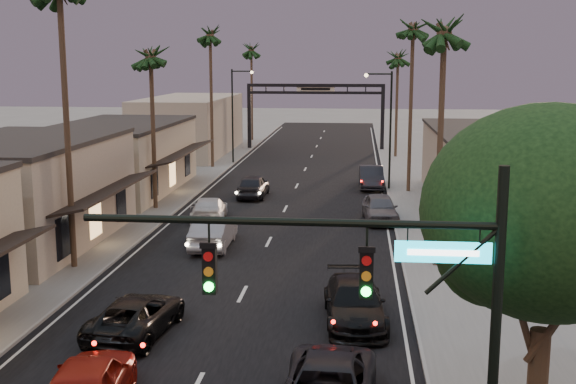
% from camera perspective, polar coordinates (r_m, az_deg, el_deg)
% --- Properties ---
extents(ground, '(200.00, 200.00, 0.00)m').
position_cam_1_polar(ground, '(51.22, 0.12, -0.67)').
color(ground, slate).
rests_on(ground, ground).
extents(road, '(14.00, 120.00, 0.02)m').
position_cam_1_polar(road, '(56.12, 0.61, 0.31)').
color(road, black).
rests_on(road, ground).
extents(sidewalk_left, '(5.00, 92.00, 0.12)m').
position_cam_1_polar(sidewalk_left, '(64.41, -7.29, 1.58)').
color(sidewalk_left, slate).
rests_on(sidewalk_left, ground).
extents(sidewalk_right, '(5.00, 92.00, 0.12)m').
position_cam_1_polar(sidewalk_right, '(62.98, 9.82, 1.31)').
color(sidewalk_right, slate).
rests_on(sidewalk_right, ground).
extents(storefront_mid, '(8.00, 14.00, 5.50)m').
position_cam_1_polar(storefront_mid, '(40.81, -20.35, -0.23)').
color(storefront_mid, gray).
rests_on(storefront_mid, ground).
extents(storefront_far, '(8.00, 16.00, 5.00)m').
position_cam_1_polar(storefront_far, '(55.49, -13.17, 2.53)').
color(storefront_far, tan).
rests_on(storefront_far, ground).
extents(storefront_dist, '(8.00, 20.00, 6.00)m').
position_cam_1_polar(storefront_dist, '(77.43, -7.74, 5.22)').
color(storefront_dist, gray).
rests_on(storefront_dist, ground).
extents(building_right, '(8.00, 18.00, 5.00)m').
position_cam_1_polar(building_right, '(51.41, 15.86, 1.80)').
color(building_right, gray).
rests_on(building_right, ground).
extents(traffic_signal, '(8.51, 0.22, 7.80)m').
position_cam_1_polar(traffic_signal, '(14.84, 8.85, -8.26)').
color(traffic_signal, black).
rests_on(traffic_signal, ground).
extents(corner_tree, '(6.20, 6.20, 8.80)m').
position_cam_1_polar(corner_tree, '(18.51, 20.13, -2.17)').
color(corner_tree, '#38281C').
rests_on(corner_tree, ground).
extents(arch, '(15.20, 0.40, 7.27)m').
position_cam_1_polar(arch, '(80.31, 2.19, 7.30)').
color(arch, black).
rests_on(arch, ground).
extents(streetlight_right, '(2.13, 0.30, 9.00)m').
position_cam_1_polar(streetlight_right, '(55.27, 7.82, 5.63)').
color(streetlight_right, black).
rests_on(streetlight_right, ground).
extents(streetlight_left, '(2.13, 0.30, 9.00)m').
position_cam_1_polar(streetlight_left, '(69.20, -4.19, 6.63)').
color(streetlight_left, black).
rests_on(streetlight_left, ground).
extents(palm_lc, '(3.20, 3.20, 12.20)m').
position_cam_1_polar(palm_lc, '(47.96, -10.82, 10.98)').
color(palm_lc, '#38281C').
rests_on(palm_lc, ground).
extents(palm_ld, '(3.20, 3.20, 14.20)m').
position_cam_1_polar(palm_ld, '(66.47, -6.18, 12.56)').
color(palm_ld, '#38281C').
rests_on(palm_ld, ground).
extents(palm_ra, '(3.20, 3.20, 13.20)m').
position_cam_1_polar(palm_ra, '(34.30, 12.28, 12.89)').
color(palm_ra, '#38281C').
rests_on(palm_ra, ground).
extents(palm_rb, '(3.20, 3.20, 14.20)m').
position_cam_1_polar(palm_rb, '(54.25, 9.87, 12.98)').
color(palm_rb, '#38281C').
rests_on(palm_rb, ground).
extents(palm_rc, '(3.20, 3.20, 12.20)m').
position_cam_1_polar(palm_rc, '(74.15, 8.69, 10.76)').
color(palm_rc, '#38281C').
rests_on(palm_rc, ground).
extents(palm_far, '(3.20, 3.20, 13.20)m').
position_cam_1_polar(palm_far, '(89.03, -2.92, 11.40)').
color(palm_far, '#38281C').
rests_on(palm_far, ground).
extents(oncoming_red, '(2.60, 5.25, 1.72)m').
position_cam_1_polar(oncoming_red, '(21.67, -15.50, -14.38)').
color(oncoming_red, maroon).
rests_on(oncoming_red, ground).
extents(oncoming_pickup, '(2.86, 5.33, 1.42)m').
position_cam_1_polar(oncoming_pickup, '(27.03, -11.88, -9.51)').
color(oncoming_pickup, black).
rests_on(oncoming_pickup, ground).
extents(oncoming_silver, '(1.90, 5.20, 1.70)m').
position_cam_1_polar(oncoming_silver, '(38.49, -5.91, -3.13)').
color(oncoming_silver, gray).
rests_on(oncoming_silver, ground).
extents(oncoming_white, '(2.68, 5.31, 1.48)m').
position_cam_1_polar(oncoming_white, '(44.79, -6.25, -1.37)').
color(oncoming_white, '#BEBEBE').
rests_on(oncoming_white, ground).
extents(oncoming_dgrey, '(2.01, 4.92, 1.67)m').
position_cam_1_polar(oncoming_dgrey, '(52.37, -2.77, 0.49)').
color(oncoming_dgrey, black).
rests_on(oncoming_dgrey, ground).
extents(curbside_black, '(2.66, 5.59, 1.57)m').
position_cam_1_polar(curbside_black, '(27.61, 5.29, -8.72)').
color(curbside_black, black).
rests_on(curbside_black, ground).
extents(curbside_grey, '(2.40, 5.07, 1.68)m').
position_cam_1_polar(curbside_grey, '(44.73, 7.29, -1.28)').
color(curbside_grey, '#505055').
rests_on(curbside_grey, ground).
extents(curbside_far, '(1.97, 5.23, 1.70)m').
position_cam_1_polar(curbside_far, '(56.40, 6.60, 1.16)').
color(curbside_far, black).
rests_on(curbside_far, ground).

